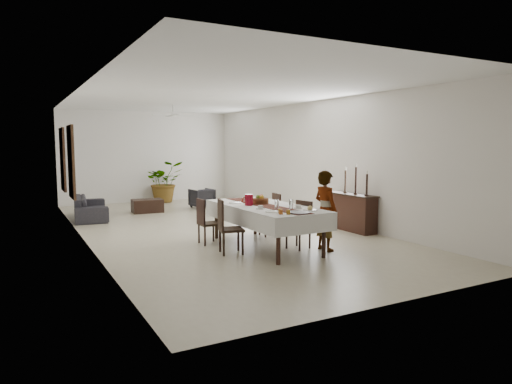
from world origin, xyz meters
name	(u,v)px	position (x,y,z in m)	size (l,w,h in m)	color
floor	(214,228)	(0.00, 0.00, 0.00)	(6.00, 12.00, 0.00)	#BEB697
ceiling	(213,95)	(0.00, 0.00, 3.20)	(6.00, 12.00, 0.02)	white
wall_back	(147,157)	(0.00, 6.00, 1.60)	(6.00, 0.02, 3.20)	white
wall_front	(400,180)	(0.00, -6.00, 1.60)	(6.00, 0.02, 3.20)	white
wall_left	(81,166)	(-3.00, 0.00, 1.60)	(0.02, 12.00, 3.20)	white
wall_right	(315,161)	(3.00, 0.00, 1.60)	(0.02, 12.00, 3.20)	white
dining_table_top	(265,207)	(0.09, -2.38, 0.80)	(1.10, 2.65, 0.06)	black
table_leg_fl	(278,242)	(-0.37, -3.65, 0.39)	(0.08, 0.08, 0.77)	black
table_leg_fr	(324,237)	(0.61, -3.63, 0.39)	(0.08, 0.08, 0.77)	black
table_leg_bl	(216,221)	(-0.42, -1.14, 0.39)	(0.08, 0.08, 0.77)	black
table_leg_br	(255,217)	(0.55, -1.11, 0.39)	(0.08, 0.08, 0.77)	black
tablecloth_top	(265,206)	(0.09, -2.38, 0.83)	(1.30, 2.85, 0.01)	white
tablecloth_drape_left	(236,216)	(-0.55, -2.40, 0.67)	(0.01, 2.85, 0.33)	white
tablecloth_drape_right	(292,211)	(0.74, -2.37, 0.67)	(0.01, 2.85, 0.33)	white
tablecloth_drape_near	(307,225)	(0.12, -3.80, 0.67)	(1.30, 0.01, 0.33)	silver
tablecloth_drape_far	(233,205)	(0.06, -0.97, 0.67)	(1.30, 0.01, 0.33)	silver
table_runner	(265,205)	(0.09, -2.38, 0.84)	(0.39, 2.76, 0.00)	#5C261A
red_pitcher	(249,200)	(-0.19, -2.22, 0.95)	(0.17, 0.17, 0.22)	maroon
pitcher_handle	(245,200)	(-0.28, -2.23, 0.95)	(0.13, 0.13, 0.02)	maroon
wine_glass_near	(291,204)	(0.24, -3.10, 0.93)	(0.08, 0.08, 0.19)	white
wine_glass_mid	(277,205)	(0.00, -2.99, 0.93)	(0.08, 0.08, 0.19)	white
teacup_right	(298,207)	(0.44, -3.04, 0.87)	(0.10, 0.10, 0.07)	white
saucer_right	(298,208)	(0.44, -3.04, 0.85)	(0.17, 0.17, 0.01)	silver
teacup_left	(260,207)	(-0.23, -2.78, 0.87)	(0.10, 0.10, 0.07)	silver
saucer_left	(260,209)	(-0.23, -2.78, 0.85)	(0.17, 0.17, 0.01)	silver
plate_near_right	(310,210)	(0.48, -3.37, 0.85)	(0.27, 0.27, 0.02)	silver
bread_near_right	(310,208)	(0.48, -3.37, 0.88)	(0.10, 0.10, 0.10)	#D9B96A
plate_near_left	(273,212)	(-0.22, -3.22, 0.85)	(0.27, 0.27, 0.02)	white
plate_far_left	(235,203)	(-0.27, -1.78, 0.85)	(0.27, 0.27, 0.02)	silver
serving_tray	(299,212)	(0.12, -3.54, 0.85)	(0.40, 0.40, 0.02)	#45454B
jam_jar_a	(288,212)	(-0.12, -3.58, 0.88)	(0.07, 0.07, 0.08)	#946215
jam_jar_b	(281,212)	(-0.24, -3.52, 0.88)	(0.07, 0.07, 0.08)	#914315
jam_jar_c	(280,211)	(-0.18, -3.41, 0.88)	(0.07, 0.07, 0.08)	#8D5E14
fruit_basket	(261,201)	(0.14, -2.11, 0.90)	(0.33, 0.33, 0.11)	brown
fruit_red	(261,197)	(0.17, -2.08, 0.98)	(0.10, 0.10, 0.10)	#A21710
fruit_green	(258,197)	(0.10, -2.07, 0.98)	(0.09, 0.09, 0.09)	olive
fruit_yellow	(262,197)	(0.14, -2.16, 0.98)	(0.09, 0.09, 0.09)	gold
chair_right_near_seat	(298,228)	(0.61, -2.80, 0.41)	(0.40, 0.40, 0.04)	black
chair_right_near_leg_fl	(310,239)	(0.81, -2.90, 0.20)	(0.04, 0.04, 0.39)	black
chair_right_near_leg_fr	(297,236)	(0.71, -2.59, 0.20)	(0.04, 0.04, 0.39)	black
chair_right_near_leg_bl	(300,241)	(0.51, -3.00, 0.20)	(0.04, 0.04, 0.39)	black
chair_right_near_leg_br	(287,239)	(0.40, -2.69, 0.20)	(0.04, 0.04, 0.39)	black
chair_right_near_back	(304,213)	(0.78, -2.74, 0.68)	(0.40, 0.04, 0.50)	black
chair_right_far_seat	(269,217)	(0.75, -1.40, 0.42)	(0.40, 0.40, 0.05)	black
chair_right_far_leg_fl	(279,227)	(0.90, -1.58, 0.20)	(0.04, 0.04, 0.39)	black
chair_right_far_leg_fr	(273,225)	(0.93, -1.25, 0.20)	(0.04, 0.04, 0.39)	black
chair_right_far_leg_bl	(265,229)	(0.57, -1.55, 0.20)	(0.04, 0.04, 0.39)	black
chair_right_far_leg_br	(260,226)	(0.60, -1.22, 0.20)	(0.04, 0.04, 0.39)	black
chair_right_far_back	(276,205)	(0.93, -1.42, 0.69)	(0.40, 0.04, 0.51)	black
chair_left_near_seat	(231,230)	(-0.73, -2.54, 0.45)	(0.44, 0.44, 0.05)	black
chair_left_near_leg_fl	(220,241)	(-0.86, -2.32, 0.21)	(0.04, 0.04, 0.43)	black
chair_left_near_leg_fr	(224,245)	(-0.94, -2.67, 0.21)	(0.04, 0.04, 0.43)	black
chair_left_near_leg_bl	(238,240)	(-0.51, -2.41, 0.21)	(0.04, 0.04, 0.43)	black
chair_left_near_leg_br	(243,244)	(-0.59, -2.75, 0.21)	(0.04, 0.04, 0.43)	black
chair_left_near_back	(221,214)	(-0.92, -2.49, 0.75)	(0.44, 0.04, 0.55)	black
chair_left_far_seat	(209,224)	(-0.77, -1.56, 0.42)	(0.40, 0.40, 0.05)	black
chair_left_far_leg_fl	(199,234)	(-0.93, -1.40, 0.20)	(0.04, 0.04, 0.39)	black
chair_left_far_leg_fr	(205,236)	(-0.93, -1.73, 0.20)	(0.04, 0.04, 0.39)	black
chair_left_far_leg_bl	(213,232)	(-0.61, -1.40, 0.20)	(0.04, 0.04, 0.39)	black
chair_left_far_leg_br	(220,235)	(-0.60, -1.73, 0.20)	(0.04, 0.04, 0.39)	black
chair_left_far_back	(201,211)	(-0.95, -1.57, 0.69)	(0.40, 0.04, 0.51)	black
woman	(325,211)	(0.99, -3.16, 0.77)	(0.56, 0.37, 1.55)	gray
sideboard_body	(351,213)	(2.78, -1.79, 0.42)	(0.38, 1.41, 0.85)	black
sideboard_top	(352,194)	(2.78, -1.79, 0.86)	(0.41, 1.47, 0.03)	black
candlestick_near_base	(367,195)	(2.78, -2.31, 0.89)	(0.09, 0.09, 0.03)	black
candlestick_near_shaft	(367,184)	(2.78, -2.31, 1.14)	(0.05, 0.05, 0.47)	black
candlestick_near_candle	(367,172)	(2.78, -2.31, 1.41)	(0.03, 0.03, 0.08)	silver
candlestick_mid_base	(355,194)	(2.78, -1.93, 0.89)	(0.09, 0.09, 0.03)	black
candlestick_mid_shaft	(356,180)	(2.78, -1.93, 1.21)	(0.05, 0.05, 0.61)	black
candlestick_mid_candle	(356,165)	(2.78, -1.93, 1.55)	(0.03, 0.03, 0.08)	beige
candlestick_far_base	(345,192)	(2.78, -1.55, 0.89)	(0.09, 0.09, 0.03)	black
candlestick_far_shaft	(345,181)	(2.78, -1.55, 1.16)	(0.05, 0.05, 0.52)	black
candlestick_far_candle	(346,169)	(2.78, -1.55, 1.46)	(0.03, 0.03, 0.08)	beige
sofa	(91,207)	(-2.42, 2.98, 0.31)	(2.13, 0.83, 0.62)	#27252A
armchair	(202,198)	(1.08, 3.54, 0.31)	(0.67, 0.69, 0.62)	#242227
coffee_table	(147,206)	(-0.74, 3.37, 0.20)	(0.89, 0.59, 0.39)	black
potted_plant	(164,182)	(0.46, 5.52, 0.73)	(1.31, 1.14, 1.45)	#286227
mirror_frame_near	(71,162)	(-2.96, 2.20, 1.60)	(0.06, 1.05, 1.85)	black
mirror_glass_near	(73,162)	(-2.92, 2.20, 1.60)	(0.01, 0.90, 1.70)	white
mirror_frame_far	(63,160)	(-2.96, 4.30, 1.60)	(0.06, 1.05, 1.85)	black
mirror_glass_far	(64,159)	(-2.92, 4.30, 1.60)	(0.01, 0.90, 1.70)	white
fan_rod	(173,108)	(0.00, 3.00, 3.10)	(0.04, 0.04, 0.20)	silver
fan_hub	(173,115)	(0.00, 3.00, 2.90)	(0.16, 0.16, 0.08)	white
fan_blade_n	(170,116)	(0.00, 3.35, 2.90)	(0.10, 0.55, 0.01)	silver
fan_blade_s	(177,115)	(0.00, 2.65, 2.90)	(0.10, 0.55, 0.01)	white
fan_blade_e	(184,116)	(0.35, 3.00, 2.90)	(0.55, 0.10, 0.01)	white
fan_blade_w	(162,115)	(-0.35, 3.00, 2.90)	(0.55, 0.10, 0.01)	white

